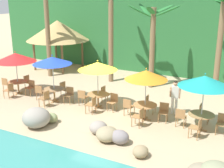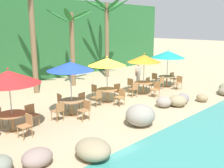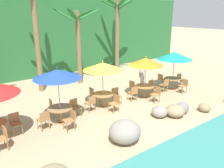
{
  "view_description": "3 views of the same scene",
  "coord_description": "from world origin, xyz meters",
  "px_view_note": "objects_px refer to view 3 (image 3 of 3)",
  "views": [
    {
      "loc": [
        6.97,
        -12.18,
        5.67
      ],
      "look_at": [
        0.41,
        0.29,
        1.35
      ],
      "focal_mm": 47.79,
      "sensor_mm": 36.0,
      "label": 1
    },
    {
      "loc": [
        -9.39,
        -9.38,
        4.04
      ],
      "look_at": [
        -0.12,
        0.05,
        1.01
      ],
      "focal_mm": 41.2,
      "sensor_mm": 36.0,
      "label": 2
    },
    {
      "loc": [
        -6.52,
        -9.0,
        4.76
      ],
      "look_at": [
        0.34,
        0.33,
        1.12
      ],
      "focal_mm": 36.45,
      "sensor_mm": 36.0,
      "label": 3
    }
  ],
  "objects_px": {
    "umbrella_yellow": "(103,66)",
    "waiter_in_white": "(142,74)",
    "chair_red_right": "(2,137)",
    "chair_blue_inland": "(53,106)",
    "chair_teal_left": "(165,85)",
    "chair_teal_right": "(184,85)",
    "chair_yellow_seaward": "(116,95)",
    "umbrella_blue": "(57,74)",
    "chair_yellow_right": "(115,102)",
    "umbrella_teal": "(175,56)",
    "chair_teal_seaward": "(180,79)",
    "chair_blue_left": "(44,119)",
    "chair_yellow_inland": "(93,94)",
    "chair_orange_inland": "(133,86)",
    "umbrella_orange": "(146,62)",
    "chair_orange_seaward": "(152,86)",
    "palm_tree_second": "(35,18)",
    "dining_table_yellow": "(103,96)",
    "chair_blue_seaward": "(75,107)",
    "chair_orange_right": "(156,93)",
    "chair_red_seaward": "(15,122)",
    "chair_yellow_left": "(91,103)",
    "chair_teal_inland": "(161,79)",
    "palm_tree_fourth": "(117,21)",
    "chair_blue_right": "(71,119)",
    "dining_table_teal": "(173,80)",
    "dining_table_orange": "(145,88)",
    "palm_tree_third": "(78,34)",
    "chair_orange_left": "(133,92)",
    "dining_table_blue": "(60,110)"
  },
  "relations": [
    {
      "from": "chair_blue_left",
      "to": "dining_table_yellow",
      "type": "relative_size",
      "value": 0.79
    },
    {
      "from": "umbrella_orange",
      "to": "chair_teal_inland",
      "type": "height_order",
      "value": "umbrella_orange"
    },
    {
      "from": "umbrella_blue",
      "to": "chair_teal_inland",
      "type": "distance_m",
      "value": 7.92
    },
    {
      "from": "chair_teal_right",
      "to": "dining_table_yellow",
      "type": "bearing_deg",
      "value": 168.21
    },
    {
      "from": "umbrella_yellow",
      "to": "waiter_in_white",
      "type": "relative_size",
      "value": 1.48
    },
    {
      "from": "umbrella_blue",
      "to": "chair_teal_seaward",
      "type": "distance_m",
      "value": 8.8
    },
    {
      "from": "umbrella_orange",
      "to": "chair_teal_seaward",
      "type": "xyz_separation_m",
      "value": [
        3.39,
        0.12,
        -1.64
      ]
    },
    {
      "from": "chair_teal_left",
      "to": "chair_red_right",
      "type": "bearing_deg",
      "value": -175.47
    },
    {
      "from": "chair_blue_seaward",
      "to": "dining_table_orange",
      "type": "relative_size",
      "value": 0.79
    },
    {
      "from": "chair_blue_inland",
      "to": "chair_yellow_seaward",
      "type": "height_order",
      "value": "same"
    },
    {
      "from": "chair_yellow_inland",
      "to": "waiter_in_white",
      "type": "bearing_deg",
      "value": 1.84
    },
    {
      "from": "chair_teal_left",
      "to": "chair_teal_right",
      "type": "bearing_deg",
      "value": -41.08
    },
    {
      "from": "chair_yellow_inland",
      "to": "chair_teal_left",
      "type": "distance_m",
      "value": 4.6
    },
    {
      "from": "umbrella_orange",
      "to": "palm_tree_second",
      "type": "distance_m",
      "value": 6.9
    },
    {
      "from": "chair_orange_left",
      "to": "umbrella_teal",
      "type": "bearing_deg",
      "value": 0.85
    },
    {
      "from": "chair_blue_left",
      "to": "chair_orange_right",
      "type": "xyz_separation_m",
      "value": [
        6.13,
        -0.6,
        0.0
      ]
    },
    {
      "from": "palm_tree_fourth",
      "to": "chair_red_right",
      "type": "bearing_deg",
      "value": -147.76
    },
    {
      "from": "umbrella_blue",
      "to": "chair_yellow_right",
      "type": "relative_size",
      "value": 2.98
    },
    {
      "from": "chair_red_seaward",
      "to": "chair_orange_left",
      "type": "relative_size",
      "value": 1.0
    },
    {
      "from": "chair_red_seaward",
      "to": "chair_yellow_left",
      "type": "relative_size",
      "value": 1.0
    },
    {
      "from": "chair_blue_inland",
      "to": "chair_red_seaward",
      "type": "bearing_deg",
      "value": -161.43
    },
    {
      "from": "umbrella_yellow",
      "to": "chair_orange_seaward",
      "type": "relative_size",
      "value": 2.88
    },
    {
      "from": "chair_blue_left",
      "to": "chair_yellow_inland",
      "type": "relative_size",
      "value": 1.0
    },
    {
      "from": "chair_blue_right",
      "to": "dining_table_teal",
      "type": "xyz_separation_m",
      "value": [
        7.69,
        0.96,
        0.1
      ]
    },
    {
      "from": "chair_yellow_right",
      "to": "palm_tree_second",
      "type": "distance_m",
      "value": 6.91
    },
    {
      "from": "chair_blue_left",
      "to": "chair_blue_right",
      "type": "bearing_deg",
      "value": -35.49
    },
    {
      "from": "chair_blue_seaward",
      "to": "chair_orange_right",
      "type": "distance_m",
      "value": 4.58
    },
    {
      "from": "chair_blue_left",
      "to": "chair_teal_left",
      "type": "relative_size",
      "value": 1.0
    },
    {
      "from": "umbrella_yellow",
      "to": "chair_orange_inland",
      "type": "bearing_deg",
      "value": 12.05
    },
    {
      "from": "dining_table_yellow",
      "to": "palm_tree_third",
      "type": "xyz_separation_m",
      "value": [
        1.15,
        4.56,
        2.77
      ]
    },
    {
      "from": "chair_blue_inland",
      "to": "umbrella_teal",
      "type": "relative_size",
      "value": 0.34
    },
    {
      "from": "chair_yellow_inland",
      "to": "chair_teal_seaward",
      "type": "distance_m",
      "value": 6.24
    },
    {
      "from": "chair_red_seaward",
      "to": "chair_orange_seaward",
      "type": "bearing_deg",
      "value": 0.25
    },
    {
      "from": "dining_table_teal",
      "to": "chair_teal_right",
      "type": "relative_size",
      "value": 1.26
    },
    {
      "from": "chair_yellow_inland",
      "to": "waiter_in_white",
      "type": "height_order",
      "value": "waiter_in_white"
    },
    {
      "from": "chair_orange_left",
      "to": "chair_teal_right",
      "type": "height_order",
      "value": "same"
    },
    {
      "from": "chair_blue_seaward",
      "to": "palm_tree_third",
      "type": "xyz_separation_m",
      "value": [
        2.86,
        4.7,
        2.87
      ]
    },
    {
      "from": "chair_teal_inland",
      "to": "palm_tree_fourth",
      "type": "xyz_separation_m",
      "value": [
        -0.22,
        4.61,
        3.64
      ]
    },
    {
      "from": "dining_table_blue",
      "to": "chair_blue_inland",
      "type": "xyz_separation_m",
      "value": [
        0.02,
        0.85,
        -0.1
      ]
    },
    {
      "from": "chair_red_right",
      "to": "chair_blue_inland",
      "type": "bearing_deg",
      "value": 31.79
    },
    {
      "from": "palm_tree_second",
      "to": "chair_blue_left",
      "type": "bearing_deg",
      "value": -108.57
    },
    {
      "from": "chair_yellow_seaward",
      "to": "chair_yellow_inland",
      "type": "bearing_deg",
      "value": 137.51
    },
    {
      "from": "chair_teal_inland",
      "to": "palm_tree_second",
      "type": "height_order",
      "value": "palm_tree_second"
    },
    {
      "from": "dining_table_teal",
      "to": "umbrella_yellow",
      "type": "bearing_deg",
      "value": 177.36
    },
    {
      "from": "umbrella_orange",
      "to": "dining_table_teal",
      "type": "bearing_deg",
      "value": 1.3
    },
    {
      "from": "chair_orange_seaward",
      "to": "palm_tree_second",
      "type": "distance_m",
      "value": 7.99
    },
    {
      "from": "chair_yellow_right",
      "to": "chair_red_right",
      "type": "bearing_deg",
      "value": -177.32
    },
    {
      "from": "chair_blue_inland",
      "to": "chair_orange_left",
      "type": "distance_m",
      "value": 4.42
    },
    {
      "from": "chair_red_right",
      "to": "umbrella_blue",
      "type": "height_order",
      "value": "umbrella_blue"
    },
    {
      "from": "umbrella_teal",
      "to": "chair_teal_seaward",
      "type": "height_order",
      "value": "umbrella_teal"
    }
  ]
}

